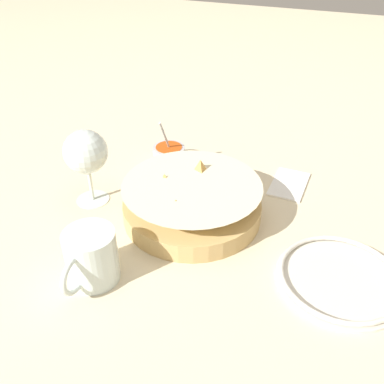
{
  "coord_description": "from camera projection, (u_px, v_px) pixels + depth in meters",
  "views": [
    {
      "loc": [
        0.58,
        0.21,
        0.51
      ],
      "look_at": [
        -0.03,
        -0.03,
        0.06
      ],
      "focal_mm": 40.0,
      "sensor_mm": 36.0,
      "label": 1
    }
  ],
  "objects": [
    {
      "name": "food_basket",
      "position": [
        192.0,
        202.0,
        0.81
      ],
      "size": [
        0.26,
        0.26,
        0.09
      ],
      "color": "tan",
      "rests_on": "ground_plane"
    },
    {
      "name": "wine_glass",
      "position": [
        86.0,
        154.0,
        0.81
      ],
      "size": [
        0.09,
        0.09,
        0.15
      ],
      "color": "silver",
      "rests_on": "ground_plane"
    },
    {
      "name": "sauce_cup",
      "position": [
        169.0,
        154.0,
        0.98
      ],
      "size": [
        0.08,
        0.07,
        0.12
      ],
      "color": "#B7B7BC",
      "rests_on": "ground_plane"
    },
    {
      "name": "beer_mug",
      "position": [
        91.0,
        258.0,
        0.67
      ],
      "size": [
        0.12,
        0.08,
        0.09
      ],
      "color": "silver",
      "rests_on": "ground_plane"
    },
    {
      "name": "ground_plane",
      "position": [
        200.0,
        228.0,
        0.8
      ],
      "size": [
        4.0,
        4.0,
        0.0
      ],
      "primitive_type": "plane",
      "color": "beige"
    },
    {
      "name": "napkin",
      "position": [
        289.0,
        183.0,
        0.92
      ],
      "size": [
        0.12,
        0.07,
        0.01
      ],
      "color": "white",
      "rests_on": "ground_plane"
    },
    {
      "name": "side_plate",
      "position": [
        340.0,
        278.0,
        0.68
      ],
      "size": [
        0.2,
        0.2,
        0.01
      ],
      "color": "silver",
      "rests_on": "ground_plane"
    }
  ]
}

